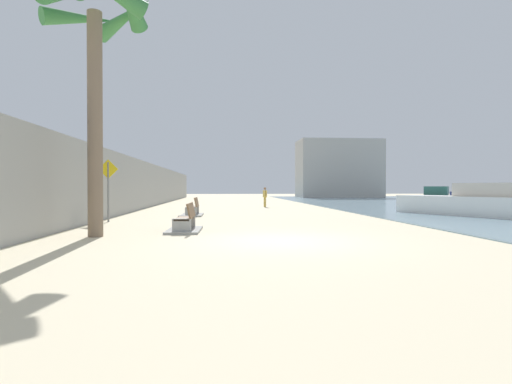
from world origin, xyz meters
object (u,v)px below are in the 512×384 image
(palm_tree, at_px, (93,30))
(bench_far, at_px, (193,211))
(bench_near, at_px, (185,225))
(person_walking, at_px, (265,196))
(pedestrian_sign, at_px, (108,183))
(boat_outer, at_px, (495,195))
(boat_distant, at_px, (474,203))
(boat_mid_bay, at_px, (437,198))

(palm_tree, bearing_deg, bench_far, 74.92)
(bench_near, bearing_deg, person_walking, 74.31)
(palm_tree, bearing_deg, pedestrian_sign, 101.33)
(person_walking, bearing_deg, bench_far, -119.08)
(bench_near, xyz_separation_m, boat_outer, (28.72, 23.59, 0.51))
(palm_tree, distance_m, bench_near, 6.75)
(bench_far, height_order, boat_outer, boat_outer)
(palm_tree, relative_size, person_walking, 5.40)
(bench_far, bearing_deg, person_walking, 60.92)
(palm_tree, xyz_separation_m, person_walking, (7.20, 17.44, -5.45))
(boat_distant, bearing_deg, person_walking, 133.01)
(boat_outer, distance_m, boat_distant, 22.96)
(bench_near, xyz_separation_m, bench_far, (-0.29, 7.49, 0.00))
(bench_far, relative_size, boat_mid_bay, 0.28)
(bench_near, distance_m, person_walking, 16.84)
(boat_outer, xyz_separation_m, boat_mid_bay, (-9.75, -6.42, -0.14))
(bench_far, xyz_separation_m, boat_mid_bay, (19.27, 9.69, 0.37))
(boat_outer, bearing_deg, bench_far, -150.97)
(person_walking, bearing_deg, bench_near, -105.69)
(bench_far, relative_size, person_walking, 1.38)
(bench_near, relative_size, boat_mid_bay, 0.28)
(bench_far, relative_size, boat_distant, 0.26)
(palm_tree, bearing_deg, person_walking, 67.58)
(palm_tree, distance_m, pedestrian_sign, 7.07)
(person_walking, relative_size, boat_distant, 0.19)
(person_walking, xyz_separation_m, boat_distant, (9.82, -10.53, -0.18))
(bench_near, height_order, person_walking, person_walking)
(bench_far, bearing_deg, pedestrian_sign, -134.31)
(pedestrian_sign, bearing_deg, boat_distant, 5.28)
(bench_far, bearing_deg, bench_near, -87.75)
(person_walking, relative_size, boat_outer, 0.21)
(boat_mid_bay, relative_size, boat_distant, 0.92)
(person_walking, height_order, boat_mid_bay, boat_mid_bay)
(bench_near, height_order, boat_outer, boat_outer)
(boat_outer, bearing_deg, person_walking, -162.99)
(boat_outer, distance_m, pedestrian_sign, 37.89)
(person_walking, bearing_deg, boat_mid_bay, 3.89)
(palm_tree, xyz_separation_m, boat_distant, (17.02, 6.91, -5.63))
(boat_mid_bay, bearing_deg, bench_far, -153.30)
(person_walking, distance_m, pedestrian_sign, 14.74)
(bench_far, height_order, pedestrian_sign, pedestrian_sign)
(person_walking, height_order, boat_outer, boat_outer)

